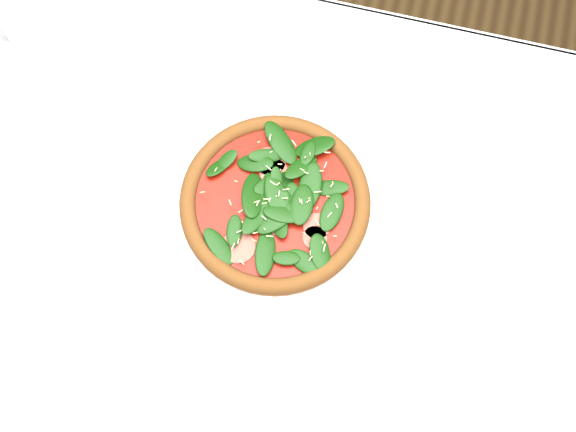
# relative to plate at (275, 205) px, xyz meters

# --- Properties ---
(ground) EXTENTS (6.00, 6.00, 0.00)m
(ground) POSITION_rel_plate_xyz_m (0.04, -0.01, -0.76)
(ground) COLOR brown
(ground) RESTS_ON ground
(dining_table) EXTENTS (1.21, 0.81, 0.75)m
(dining_table) POSITION_rel_plate_xyz_m (0.04, -0.01, -0.11)
(dining_table) COLOR silver
(dining_table) RESTS_ON ground
(plate) EXTENTS (0.33, 0.33, 0.01)m
(plate) POSITION_rel_plate_xyz_m (0.00, 0.00, 0.00)
(plate) COLOR white
(plate) RESTS_ON dining_table
(pizza) EXTENTS (0.37, 0.37, 0.04)m
(pizza) POSITION_rel_plate_xyz_m (0.00, -0.00, 0.02)
(pizza) COLOR #995B25
(pizza) RESTS_ON plate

